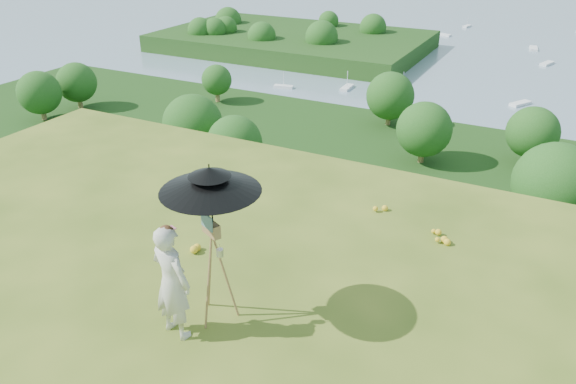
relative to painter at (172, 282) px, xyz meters
The scene contains 13 objects.
ground 1.70m from the painter, 161.36° to the right, with size 14.00×14.00×0.00m, color #45601B.
forest_slope 45.65m from the painter, 92.33° to the left, with size 140.00×56.00×22.00m, color #12350E.
shoreline_tier 83.14m from the painter, 91.08° to the left, with size 170.00×28.00×8.00m, color #696154.
bay_water 242.05m from the painter, 90.34° to the left, with size 700.00×700.00×0.00m, color slate.
peninsula 174.95m from the painter, 116.31° to the left, with size 90.00×60.00×12.00m, color #12350E, non-canonical shape.
slope_trees 38.01m from the painter, 92.33° to the left, with size 110.00×50.00×6.00m, color #1B4E17, non-canonical shape.
harbor_town 80.47m from the painter, 91.08° to the left, with size 110.00×22.00×5.00m, color silver, non-canonical shape.
moored_boats 164.78m from the painter, 94.95° to the left, with size 140.00×140.00×0.70m, color white, non-canonical shape.
wildflowers 1.62m from the painter, behind, with size 10.00×10.50×0.12m, color yellow, non-canonical shape.
painter is the anchor object (origin of this frame).
field_easel 0.61m from the painter, 61.18° to the left, with size 0.63×0.63×1.65m, color olive, non-canonical shape.
sun_umbrella 1.20m from the painter, 61.71° to the left, with size 1.30×1.30×0.97m, color black, non-canonical shape.
painter_cap 0.78m from the painter, ahead, with size 0.19×0.23×0.10m, color pink, non-canonical shape.
Camera 1 is at (5.47, -4.12, 5.11)m, focal length 35.00 mm.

